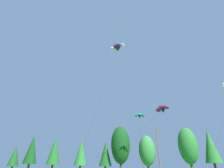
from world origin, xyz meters
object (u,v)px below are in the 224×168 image
(utility_pole, at_px, (158,150))
(parafoil_kite_high_magenta, at_px, (162,109))
(parafoil_kite_low_purple, at_px, (117,47))
(parafoil_kite_mid_teal, at_px, (140,116))

(utility_pole, distance_m, parafoil_kite_high_magenta, 12.67)
(utility_pole, height_order, parafoil_kite_low_purple, parafoil_kite_low_purple)
(utility_pole, bearing_deg, parafoil_kite_low_purple, -113.41)
(utility_pole, distance_m, parafoil_kite_low_purple, 26.41)
(parafoil_kite_mid_teal, bearing_deg, parafoil_kite_high_magenta, -56.55)
(parafoil_kite_mid_teal, bearing_deg, utility_pole, 38.15)
(utility_pole, relative_size, parafoil_kite_high_magenta, 0.68)
(utility_pole, distance_m, parafoil_kite_mid_teal, 9.25)
(parafoil_kite_high_magenta, distance_m, parafoil_kite_mid_teal, 8.91)
(utility_pole, bearing_deg, parafoil_kite_high_magenta, -84.36)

